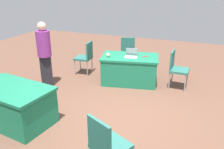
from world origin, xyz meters
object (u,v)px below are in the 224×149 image
laptop_silver (131,55)px  scissors_red (145,56)px  chair_tucked_left (107,144)px  person_attendee_standing (44,51)px  chair_by_pillar (177,67)px  table_foreground (130,69)px  chair_near_front (85,56)px  table_mid_right (14,105)px  chair_tucked_right (128,50)px  yarn_ball (108,55)px

laptop_silver → scissors_red: bearing=-163.9°
chair_tucked_left → person_attendee_standing: bearing=164.7°
laptop_silver → chair_by_pillar: bearing=178.5°
table_foreground → chair_near_front: 1.39m
table_mid_right → chair_tucked_right: chair_tucked_right is taller
chair_tucked_left → scissors_red: (0.34, -3.41, 0.16)m
chair_tucked_left → yarn_ball: size_ratio=9.40×
chair_tucked_left → chair_tucked_right: bearing=130.4°
chair_tucked_left → laptop_silver: (0.67, -3.26, 0.20)m
chair_tucked_left → yarn_ball: bearing=138.1°
table_mid_right → scissors_red: size_ratio=8.91×
chair_by_pillar → yarn_ball: size_ratio=9.18×
chair_tucked_left → chair_by_pillar: 3.43m
table_mid_right → scissors_red: 3.33m
chair_near_front → scissors_red: 1.75m
chair_near_front → person_attendee_standing: (0.55, 1.11, 0.37)m
chair_by_pillar → chair_tucked_right: bearing=-120.6°
chair_near_front → scissors_red: (-1.74, 0.02, 0.18)m
person_attendee_standing → laptop_silver: 2.18m
table_foreground → laptop_silver: (-0.04, 0.04, 0.40)m
table_mid_right → chair_near_front: size_ratio=1.69×
table_mid_right → yarn_ball: (-0.96, -2.38, 0.41)m
chair_tucked_right → person_attendee_standing: bearing=-138.1°
chair_tucked_left → chair_tucked_right: chair_tucked_left is taller
chair_near_front → person_attendee_standing: bearing=149.0°
table_mid_right → chair_by_pillar: bearing=-134.2°
table_foreground → laptop_silver: 0.40m
table_mid_right → chair_by_pillar: (-2.66, -2.73, 0.18)m
chair_tucked_right → chair_near_front: bearing=-145.9°
chair_tucked_right → table_mid_right: bearing=-118.6°
table_mid_right → person_attendee_standing: person_attendee_standing is taller
table_foreground → laptop_silver: size_ratio=4.50×
laptop_silver → chair_tucked_left: bearing=93.4°
person_attendee_standing → scissors_red: bearing=-9.4°
table_mid_right → chair_near_front: bearing=-92.1°
person_attendee_standing → yarn_ball: (-1.41, -0.72, -0.14)m
chair_near_front → yarn_ball: 0.97m
table_mid_right → laptop_silver: 3.03m
chair_tucked_left → scissors_red: bearing=121.8°
laptop_silver → yarn_ball: 0.59m
chair_by_pillar → chair_tucked_left: bearing=-5.1°
table_foreground → chair_near_front: size_ratio=1.68×
table_mid_right → chair_tucked_left: (-2.19, 0.66, 0.20)m
table_foreground → chair_near_front: chair_near_front is taller
table_foreground → chair_tucked_right: chair_tucked_right is taller
chair_near_front → chair_tucked_right: (-0.95, -1.03, 0.01)m
person_attendee_standing → chair_tucked_left: bearing=-76.3°
table_foreground → person_attendee_standing: size_ratio=0.97×
person_attendee_standing → yarn_ball: bearing=-7.8°
person_attendee_standing → yarn_ball: size_ratio=15.83×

